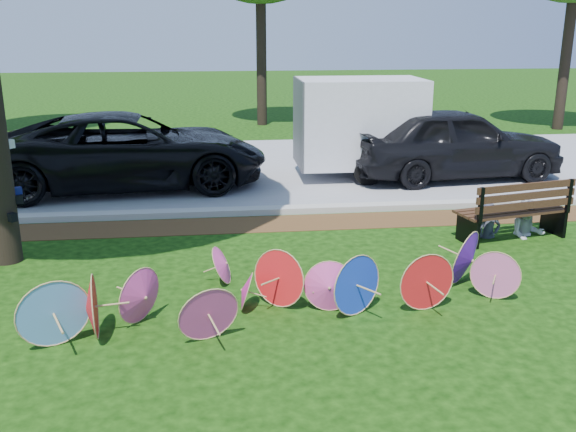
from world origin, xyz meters
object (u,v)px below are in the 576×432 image
parasol_pile (283,287)px  black_van (130,151)px  person_right (530,201)px  person_left (491,204)px  dark_pickup (455,143)px  park_bench (511,209)px  cargo_trailer (360,122)px

parasol_pile → black_van: bearing=110.9°
parasol_pile → person_right: bearing=30.0°
person_left → person_right: bearing=-6.7°
parasol_pile → person_left: bearing=34.3°
person_right → person_left: bearing=-171.6°
parasol_pile → dark_pickup: (4.85, 7.00, 0.48)m
parasol_pile → person_left: 4.67m
person_left → park_bench: bearing=-14.8°
black_van → cargo_trailer: bearing=-90.2°
black_van → cargo_trailer: cargo_trailer is taller
park_bench → person_left: bearing=159.4°
black_van → parasol_pile: bearing=-164.7°
dark_pickup → person_right: bearing=170.3°
black_van → dark_pickup: (7.52, 0.03, 0.02)m
dark_pickup → park_bench: size_ratio=2.54×
dark_pickup → cargo_trailer: bearing=72.1°
park_bench → cargo_trailer: bearing=95.2°
park_bench → person_left: 0.36m
dark_pickup → person_right: (-0.30, -4.38, -0.22)m
park_bench → parasol_pile: bearing=-161.0°
parasol_pile → black_van: black_van is taller
black_van → person_right: size_ratio=4.78×
cargo_trailer → park_bench: 5.20m
dark_pickup → cargo_trailer: cargo_trailer is taller
cargo_trailer → person_right: (1.91, -4.85, -0.68)m
dark_pickup → person_right: dark_pickup is taller
cargo_trailer → person_left: (1.21, -4.85, -0.71)m
dark_pickup → park_bench: dark_pickup is taller
black_van → person_left: bearing=-129.3°
dark_pickup → park_bench: 4.49m
dark_pickup → park_bench: bearing=165.9°
park_bench → person_left: person_left is taller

